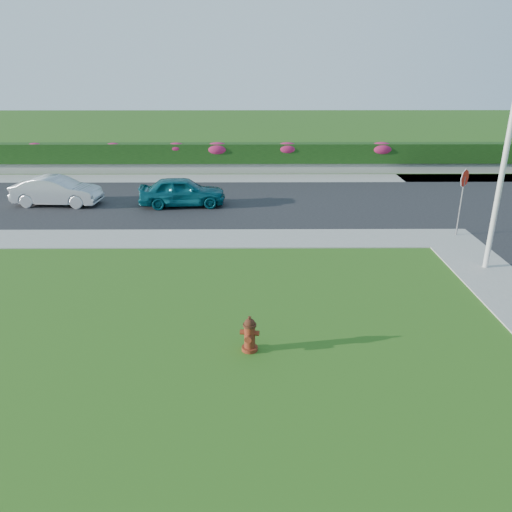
{
  "coord_description": "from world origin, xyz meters",
  "views": [
    {
      "loc": [
        -0.22,
        -8.29,
        6.12
      ],
      "look_at": [
        -0.13,
        4.99,
        0.9
      ],
      "focal_mm": 35.0,
      "sensor_mm": 36.0,
      "label": 1
    }
  ],
  "objects_px": {
    "sedan_silver": "(57,191)",
    "fire_hydrant": "(250,335)",
    "sedan_teal": "(182,191)",
    "utility_pole": "(501,177)",
    "stop_sign": "(463,187)"
  },
  "relations": [
    {
      "from": "fire_hydrant",
      "to": "utility_pole",
      "type": "bearing_deg",
      "value": 42.59
    },
    {
      "from": "sedan_teal",
      "to": "fire_hydrant",
      "type": "bearing_deg",
      "value": -170.37
    },
    {
      "from": "fire_hydrant",
      "to": "sedan_silver",
      "type": "bearing_deg",
      "value": 135.56
    },
    {
      "from": "fire_hydrant",
      "to": "sedan_silver",
      "type": "xyz_separation_m",
      "value": [
        -8.7,
        12.15,
        0.27
      ]
    },
    {
      "from": "fire_hydrant",
      "to": "sedan_silver",
      "type": "height_order",
      "value": "sedan_silver"
    },
    {
      "from": "utility_pole",
      "to": "stop_sign",
      "type": "relative_size",
      "value": 2.32
    },
    {
      "from": "fire_hydrant",
      "to": "stop_sign",
      "type": "xyz_separation_m",
      "value": [
        7.69,
        7.87,
        1.47
      ]
    },
    {
      "from": "utility_pole",
      "to": "sedan_teal",
      "type": "bearing_deg",
      "value": 145.43
    },
    {
      "from": "sedan_silver",
      "to": "fire_hydrant",
      "type": "bearing_deg",
      "value": -140.2
    },
    {
      "from": "fire_hydrant",
      "to": "sedan_silver",
      "type": "distance_m",
      "value": 14.95
    },
    {
      "from": "sedan_silver",
      "to": "utility_pole",
      "type": "xyz_separation_m",
      "value": [
        16.12,
        -7.4,
        2.25
      ]
    },
    {
      "from": "sedan_silver",
      "to": "sedan_teal",
      "type": "bearing_deg",
      "value": -87.63
    },
    {
      "from": "sedan_teal",
      "to": "utility_pole",
      "type": "distance_m",
      "value": 12.93
    },
    {
      "from": "sedan_silver",
      "to": "utility_pole",
      "type": "bearing_deg",
      "value": -110.47
    },
    {
      "from": "fire_hydrant",
      "to": "sedan_teal",
      "type": "relative_size",
      "value": 0.22
    }
  ]
}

